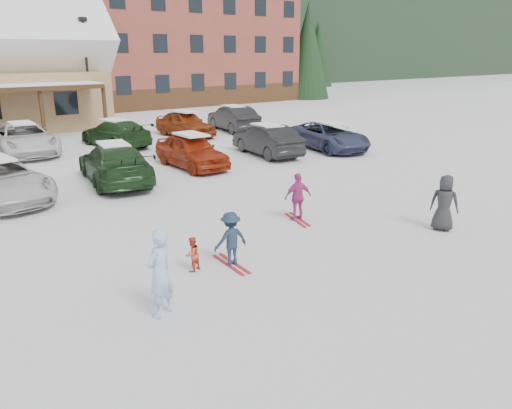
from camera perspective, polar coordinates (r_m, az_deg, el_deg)
ground at (r=12.53m, az=1.62°, el=-5.70°), size 160.00×160.00×0.00m
alpine_hotel at (r=51.85m, az=-12.84°, el=20.87°), size 31.48×14.01×21.48m
lamp_post at (r=35.13m, az=-18.74°, el=14.63°), size 0.50×0.25×6.93m
conifer_1 at (r=55.40m, az=5.95°, el=18.45°), size 4.84×4.84×11.22m
conifer_3 at (r=54.68m, az=-23.53°, el=16.02°), size 3.96×3.96×9.18m
conifer_4 at (r=68.77m, az=0.30°, el=18.49°), size 5.06×5.06×11.73m
adult_skier at (r=9.61m, az=-10.94°, el=-7.70°), size 0.76×0.66×1.75m
toddler_red at (r=11.55m, az=-7.31°, el=-5.66°), size 0.48×0.43×0.82m
child_navy at (r=11.70m, az=-2.90°, el=-3.95°), size 0.87×0.53×1.31m
skis_child_navy at (r=11.95m, az=-2.85°, el=-6.81°), size 0.28×1.41×0.03m
child_magenta at (r=14.83m, az=4.82°, el=0.86°), size 0.91×0.57×1.44m
skis_child_magenta at (r=15.05m, az=4.75°, el=-1.73°), size 0.58×1.40×0.03m
bystander_dark at (r=14.91m, az=20.73°, el=0.17°), size 0.79×0.92×1.60m
parked_car_3 at (r=19.90m, az=-15.83°, el=4.55°), size 2.92×5.47×1.51m
parked_car_4 at (r=21.91m, az=-7.39°, el=6.10°), size 1.74×4.29×1.46m
parked_car_5 at (r=24.38m, az=1.26°, el=7.36°), size 2.08×4.62×1.47m
parked_car_6 at (r=26.13m, az=8.35°, el=7.74°), size 3.09×5.28×1.38m
parked_car_10 at (r=27.11m, az=-25.05°, el=6.84°), size 2.66×5.60×1.54m
parked_car_11 at (r=27.76m, az=-15.75°, el=7.86°), size 2.72×5.10×1.41m
parked_car_12 at (r=30.20m, az=-8.10°, el=9.10°), size 2.25×4.55×1.49m
parked_car_13 at (r=32.16m, az=-2.62°, el=9.80°), size 2.34×4.94×1.56m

